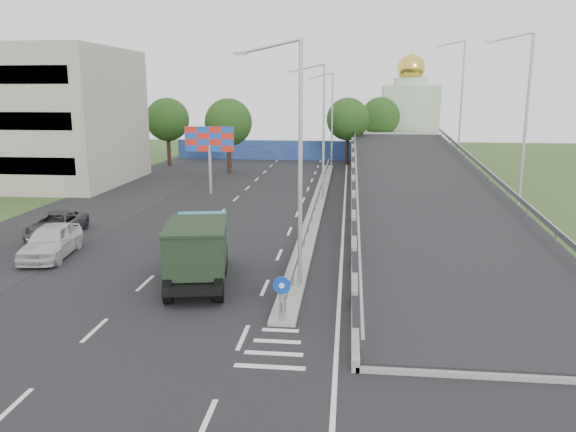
# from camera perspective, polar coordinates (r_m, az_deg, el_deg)

# --- Properties ---
(ground) EXTENTS (160.00, 160.00, 0.00)m
(ground) POSITION_cam_1_polar(r_m,az_deg,el_deg) (18.59, -1.43, -13.75)
(ground) COLOR #2D4C1E
(ground) RESTS_ON ground
(road_surface) EXTENTS (26.00, 90.00, 0.04)m
(road_surface) POSITION_cam_1_polar(r_m,az_deg,el_deg) (37.80, -1.91, -0.07)
(road_surface) COLOR black
(road_surface) RESTS_ON ground
(parking_strip) EXTENTS (8.00, 90.00, 0.05)m
(parking_strip) POSITION_cam_1_polar(r_m,az_deg,el_deg) (41.65, -19.91, 0.36)
(parking_strip) COLOR black
(parking_strip) RESTS_ON ground
(median) EXTENTS (1.00, 44.00, 0.20)m
(median) POSITION_cam_1_polar(r_m,az_deg,el_deg) (41.39, 2.99, 1.17)
(median) COLOR gray
(median) RESTS_ON ground
(overpass_ramp) EXTENTS (10.00, 50.00, 3.50)m
(overpass_ramp) POSITION_cam_1_polar(r_m,az_deg,el_deg) (41.37, 13.46, 3.16)
(overpass_ramp) COLOR gray
(overpass_ramp) RESTS_ON ground
(median_guardrail) EXTENTS (0.09, 44.00, 0.71)m
(median_guardrail) POSITION_cam_1_polar(r_m,az_deg,el_deg) (41.27, 3.00, 2.05)
(median_guardrail) COLOR gray
(median_guardrail) RESTS_ON median
(sign_bollard) EXTENTS (0.64, 0.23, 1.67)m
(sign_bollard) POSITION_cam_1_polar(r_m,az_deg,el_deg) (20.16, -0.62, -8.39)
(sign_bollard) COLOR black
(sign_bollard) RESTS_ON median
(lamp_post_near) EXTENTS (2.74, 0.18, 10.08)m
(lamp_post_near) POSITION_cam_1_polar(r_m,az_deg,el_deg) (22.75, 0.79, 6.41)
(lamp_post_near) COLOR #B2B5B7
(lamp_post_near) RESTS_ON median
(lamp_post_mid) EXTENTS (2.74, 0.18, 10.08)m
(lamp_post_mid) POSITION_cam_1_polar(r_m,az_deg,el_deg) (42.64, 3.39, 9.24)
(lamp_post_mid) COLOR #B2B5B7
(lamp_post_mid) RESTS_ON median
(lamp_post_far) EXTENTS (2.74, 0.18, 10.08)m
(lamp_post_far) POSITION_cam_1_polar(r_m,az_deg,el_deg) (62.61, 4.34, 10.26)
(lamp_post_far) COLOR #B2B5B7
(lamp_post_far) RESTS_ON median
(blue_wall) EXTENTS (30.00, 0.50, 2.40)m
(blue_wall) POSITION_cam_1_polar(r_m,az_deg,el_deg) (69.16, 1.02, 6.68)
(blue_wall) COLOR navy
(blue_wall) RESTS_ON ground
(church) EXTENTS (7.00, 7.00, 13.80)m
(church) POSITION_cam_1_polar(r_m,az_deg,el_deg) (76.97, 12.20, 10.06)
(church) COLOR #B2CCAD
(church) RESTS_ON ground
(billboard) EXTENTS (4.00, 0.24, 5.50)m
(billboard) POSITION_cam_1_polar(r_m,az_deg,el_deg) (46.10, -7.99, 7.36)
(billboard) COLOR #B2B5B7
(billboard) RESTS_ON ground
(tree_left_mid) EXTENTS (4.80, 4.80, 7.60)m
(tree_left_mid) POSITION_cam_1_polar(r_m,az_deg,el_deg) (57.92, -6.07, 9.42)
(tree_left_mid) COLOR black
(tree_left_mid) RESTS_ON ground
(tree_median_far) EXTENTS (4.80, 4.80, 7.60)m
(tree_median_far) POSITION_cam_1_polar(r_m,az_deg,el_deg) (64.59, 6.09, 9.74)
(tree_median_far) COLOR black
(tree_median_far) RESTS_ON ground
(tree_left_far) EXTENTS (4.80, 4.80, 7.60)m
(tree_left_far) POSITION_cam_1_polar(r_m,az_deg,el_deg) (64.84, -12.14, 9.54)
(tree_left_far) COLOR black
(tree_left_far) RESTS_ON ground
(tree_ramp_far) EXTENTS (4.80, 4.80, 7.60)m
(tree_ramp_far) POSITION_cam_1_polar(r_m,az_deg,el_deg) (71.68, 9.37, 9.91)
(tree_ramp_far) COLOR black
(tree_ramp_far) RESTS_ON ground
(dump_truck) EXTENTS (3.45, 6.72, 2.82)m
(dump_truck) POSITION_cam_1_polar(r_m,az_deg,el_deg) (24.82, -9.11, -3.22)
(dump_truck) COLOR black
(dump_truck) RESTS_ON ground
(parked_car_a) EXTENTS (2.73, 5.23, 1.70)m
(parked_car_a) POSITION_cam_1_polar(r_m,az_deg,el_deg) (30.81, -22.94, -2.35)
(parked_car_a) COLOR silver
(parked_car_a) RESTS_ON ground
(parked_car_c) EXTENTS (2.80, 5.20, 1.39)m
(parked_car_c) POSITION_cam_1_polar(r_m,az_deg,el_deg) (35.14, -22.47, -0.84)
(parked_car_c) COLOR #37363B
(parked_car_c) RESTS_ON ground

